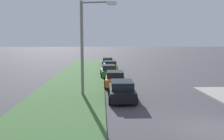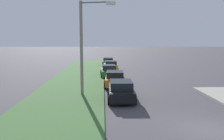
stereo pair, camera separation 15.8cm
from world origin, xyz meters
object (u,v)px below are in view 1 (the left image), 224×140
Objects in this scene: parked_car_blue at (108,62)px; streetlight at (86,41)px; parked_car_black at (122,90)px; parked_car_yellow at (110,66)px; parked_car_orange at (115,79)px; parked_car_green at (109,71)px.

parked_car_blue is 22.08m from streetlight.
parked_car_black is 0.99× the size of parked_car_yellow.
parked_car_orange is 1.00× the size of parked_car_yellow.
parked_car_black is at bearing -178.18° from parked_car_blue.
parked_car_orange is 0.58× the size of streetlight.
parked_car_green is 1.00× the size of parked_car_yellow.
parked_car_green is 5.69m from parked_car_yellow.
parked_car_yellow is at bearing -5.66° from parked_car_green.
parked_car_blue is (11.80, -0.16, 0.00)m from parked_car_green.
parked_car_blue is at bearing -5.83° from streetlight.
parked_car_orange is 1.01× the size of parked_car_blue.
streetlight reaches higher than parked_car_yellow.
streetlight is (1.47, 2.70, 3.67)m from parked_car_black.
streetlight reaches higher than parked_car_blue.
parked_car_black is at bearing 178.40° from parked_car_yellow.
parked_car_blue is (6.12, 0.22, 0.00)m from parked_car_yellow.
parked_car_orange is 5.94m from streetlight.
parked_car_orange and parked_car_yellow have the same top height.
parked_car_orange is 17.73m from parked_car_blue.
streetlight is at bearing 150.19° from parked_car_orange.
parked_car_green is (5.93, 0.45, 0.00)m from parked_car_orange.
parked_car_yellow is at bearing 1.68° from parked_car_black.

